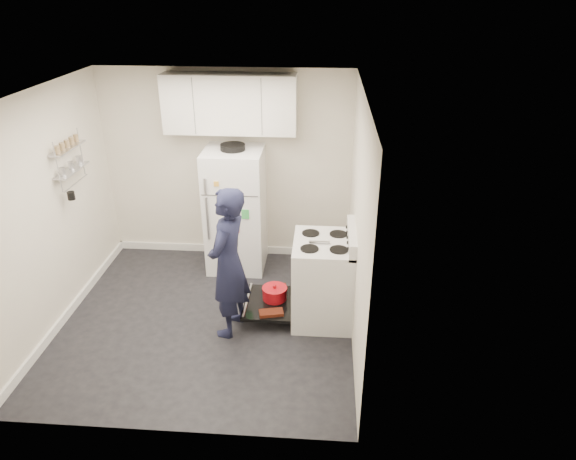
# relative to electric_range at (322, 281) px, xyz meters

# --- Properties ---
(room) EXTENTS (3.21, 3.21, 2.51)m
(room) POSITION_rel_electric_range_xyz_m (-1.29, -0.12, 0.74)
(room) COLOR black
(room) RESTS_ON ground
(electric_range) EXTENTS (0.66, 0.76, 1.10)m
(electric_range) POSITION_rel_electric_range_xyz_m (0.00, 0.00, 0.00)
(electric_range) COLOR silver
(electric_range) RESTS_ON ground
(open_oven_door) EXTENTS (0.55, 0.71, 0.22)m
(open_oven_door) POSITION_rel_electric_range_xyz_m (-0.56, 0.03, -0.28)
(open_oven_door) COLOR black
(open_oven_door) RESTS_ON ground
(refrigerator) EXTENTS (0.72, 0.74, 1.65)m
(refrigerator) POSITION_rel_electric_range_xyz_m (-1.12, 1.10, 0.33)
(refrigerator) COLOR white
(refrigerator) RESTS_ON ground
(upper_cabinets) EXTENTS (1.60, 0.33, 0.70)m
(upper_cabinets) POSITION_rel_electric_range_xyz_m (-1.16, 1.28, 1.63)
(upper_cabinets) COLOR silver
(upper_cabinets) RESTS_ON room
(wall_shelf_rack) EXTENTS (0.14, 0.60, 0.61)m
(wall_shelf_rack) POSITION_rel_electric_range_xyz_m (-2.78, 0.34, 1.21)
(wall_shelf_rack) COLOR #B2B2B7
(wall_shelf_rack) RESTS_ON room
(person) EXTENTS (0.53, 0.68, 1.64)m
(person) POSITION_rel_electric_range_xyz_m (-0.96, -0.31, 0.35)
(person) COLOR #171933
(person) RESTS_ON ground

